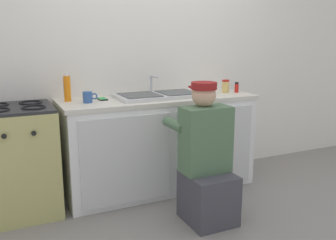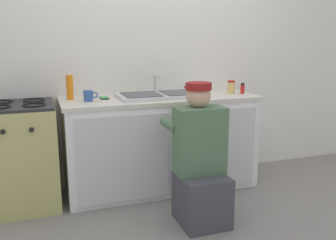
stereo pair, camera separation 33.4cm
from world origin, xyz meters
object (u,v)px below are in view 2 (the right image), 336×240
Objects in this scene: sink_double_basin at (161,95)px; soap_bottle_orange at (70,87)px; plumber_person at (200,166)px; coffee_mug at (89,96)px; cell_phone at (104,98)px; spice_bottle_red at (242,88)px; stove_range at (22,156)px; condiment_jar at (231,87)px.

sink_double_basin is 3.20× the size of soap_bottle_orange.
coffee_mug is at bearing 135.48° from plumber_person.
coffee_mug is 0.19m from cell_phone.
sink_double_basin is 0.83m from soap_bottle_orange.
cell_phone is (-1.35, 0.14, -0.04)m from spice_bottle_red.
plumber_person is 1.15m from coffee_mug.
plumber_person is at bearing -137.32° from spice_bottle_red.
soap_bottle_orange is 1.79× the size of cell_phone.
plumber_person reaches higher than spice_bottle_red.
cell_phone is (0.73, 0.08, 0.45)m from stove_range.
stove_range is 0.83× the size of plumber_person.
cell_phone is at bearing -7.47° from soap_bottle_orange.
cell_phone is (-0.59, 0.84, 0.44)m from plumber_person.
spice_bottle_red is at bearing 42.68° from plumber_person.
coffee_mug is 1.20× the size of spice_bottle_red.
coffee_mug is at bearing -179.46° from condiment_jar.
soap_bottle_orange is at bearing 173.73° from spice_bottle_red.
cell_phone is at bearing 171.24° from sink_double_basin.
plumber_person is 10.52× the size of spice_bottle_red.
stove_range is 0.76m from coffee_mug.
plumber_person is at bearing -29.66° from stove_range.
stove_range reaches higher than cell_phone.
soap_bottle_orange is (-0.81, 0.12, 0.09)m from sink_double_basin.
cell_phone is (-1.25, 0.09, -0.06)m from condiment_jar.
coffee_mug is (0.14, -0.14, -0.07)m from soap_bottle_orange.
sink_double_basin reaches higher than cell_phone.
sink_double_basin is 0.73m from condiment_jar.
stove_range is 2.04m from condiment_jar.
condiment_jar is (0.65, 0.74, 0.50)m from plumber_person.
soap_bottle_orange is 0.32m from cell_phone.
condiment_jar reaches higher than stove_range.
soap_bottle_orange is 1.95× the size of condiment_jar.
spice_bottle_red is at bearing -6.00° from cell_phone.
plumber_person reaches higher than sink_double_basin.
sink_double_basin is 0.52m from cell_phone.
sink_double_basin reaches higher than coffee_mug.
stove_range is 8.71× the size of spice_bottle_red.
sink_double_basin reaches higher than spice_bottle_red.
stove_range is 0.86m from cell_phone.
spice_bottle_red is (2.08, -0.06, 0.49)m from stove_range.
soap_bottle_orange reaches higher than coffee_mug.
condiment_jar is at bearing 153.95° from spice_bottle_red.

